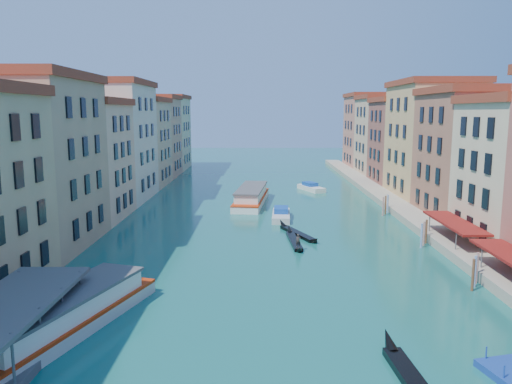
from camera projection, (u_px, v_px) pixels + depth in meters
left_bank_palazzos at (102, 148)px, 81.65m from camera, size 12.80×128.40×21.00m
right_bank_palazzos at (444, 148)px, 81.59m from camera, size 12.80×128.40×21.00m
quay at (392, 203)px, 83.12m from camera, size 4.00×140.00×1.00m
vaporetto_stop at (4, 342)px, 30.90m from camera, size 5.40×16.40×3.65m
mooring_poles_right at (462, 264)px, 47.27m from camera, size 1.44×54.24×3.20m
vaporetto_near at (65, 316)px, 35.40m from camera, size 9.50×18.68×2.72m
vaporetto_far at (251, 196)px, 85.38m from camera, size 6.25×19.38×2.83m
gondola_fore at (294, 240)px, 59.77m from camera, size 1.54×10.79×2.15m
gondola_far at (297, 232)px, 63.66m from camera, size 4.99×10.39×1.55m
motorboat_mid at (281, 214)px, 73.11m from camera, size 2.93×8.07×1.65m
motorboat_far at (311, 187)px, 99.50m from camera, size 5.20×8.05×1.60m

